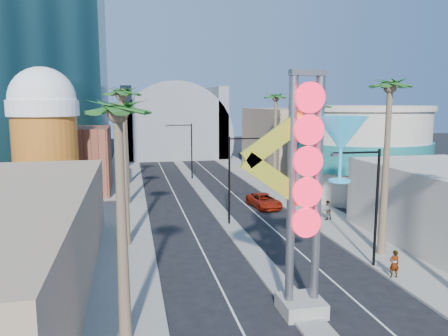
{
  "coord_description": "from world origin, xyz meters",
  "views": [
    {
      "loc": [
        -8.52,
        -17.22,
        10.97
      ],
      "look_at": [
        -0.41,
        20.36,
        5.18
      ],
      "focal_mm": 35.0,
      "sensor_mm": 36.0,
      "label": 1
    }
  ],
  "objects_px": {
    "pedestrian_a": "(394,264)",
    "pedestrian_b": "(327,210)",
    "neon_sign": "(320,176)",
    "red_pickup": "(264,201)"
  },
  "relations": [
    {
      "from": "pedestrian_a",
      "to": "pedestrian_b",
      "type": "relative_size",
      "value": 0.97
    },
    {
      "from": "neon_sign",
      "to": "red_pickup",
      "type": "distance_m",
      "value": 24.03
    },
    {
      "from": "neon_sign",
      "to": "pedestrian_a",
      "type": "height_order",
      "value": "neon_sign"
    },
    {
      "from": "red_pickup",
      "to": "pedestrian_a",
      "type": "relative_size",
      "value": 2.97
    },
    {
      "from": "neon_sign",
      "to": "pedestrian_b",
      "type": "bearing_deg",
      "value": 62.92
    },
    {
      "from": "neon_sign",
      "to": "red_pickup",
      "type": "relative_size",
      "value": 2.39
    },
    {
      "from": "pedestrian_a",
      "to": "pedestrian_b",
      "type": "height_order",
      "value": "pedestrian_b"
    },
    {
      "from": "pedestrian_a",
      "to": "red_pickup",
      "type": "bearing_deg",
      "value": -78.5
    },
    {
      "from": "pedestrian_a",
      "to": "pedestrian_b",
      "type": "distance_m",
      "value": 13.64
    },
    {
      "from": "red_pickup",
      "to": "pedestrian_b",
      "type": "xyz_separation_m",
      "value": [
        4.15,
        -6.3,
        0.33
      ]
    }
  ]
}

